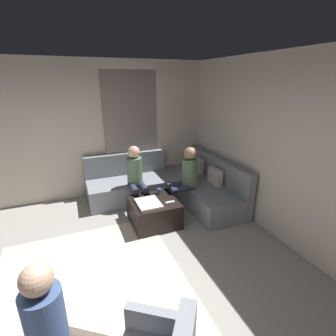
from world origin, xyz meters
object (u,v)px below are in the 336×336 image
Objects in this scene: sectional_couch at (171,186)px; person_on_armchair at (59,330)px; person_on_couch_back at (185,177)px; coffee_mug at (159,191)px; person_on_couch_side at (136,176)px; game_remote at (170,202)px; ottoman at (154,212)px.

person_on_armchair is (2.79, -2.03, 0.36)m from sectional_couch.
person_on_armchair is (2.28, -2.09, -0.01)m from person_on_couch_back.
sectional_couch is 0.63m from person_on_couch_back.
coffee_mug is 0.52m from person_on_couch_side.
person_on_armchair reaches higher than game_remote.
coffee_mug reaches higher than game_remote.
ottoman is 0.63× the size of person_on_couch_side.
person_on_couch_side is (-0.36, -0.80, 0.00)m from person_on_couch_back.
person_on_couch_side is (-0.77, -0.35, 0.23)m from game_remote.
game_remote is 0.66m from person_on_couch_back.
coffee_mug is 0.63× the size of game_remote.
person_on_couch_side is (-0.37, -0.31, 0.19)m from coffee_mug.
game_remote is at bearing -23.68° from sectional_couch.
coffee_mug is 2.78m from person_on_armchair.
ottoman is 8.00× the size of coffee_mug.
ottoman is 0.75m from person_on_couch_side.
sectional_couch is 1.01m from game_remote.
person_on_armchair is at bearing 64.06° from person_on_couch_side.
ottoman is 5.07× the size of game_remote.
game_remote is (0.40, 0.04, -0.04)m from coffee_mug.
person_on_couch_side is 1.02× the size of person_on_armchair.
coffee_mug is at bearing -40.48° from sectional_couch.
person_on_couch_side is (-0.59, -0.13, 0.45)m from ottoman.
person_on_couch_side is at bearing -168.00° from ottoman.
person_on_armchair is at bearing -34.52° from ottoman.
sectional_couch reaches higher than ottoman.
person_on_couch_back is at bearing 108.85° from ottoman.
sectional_couch is 2.16× the size of person_on_armchair.
person_on_armchair reaches higher than coffee_mug.
game_remote is (0.18, 0.22, 0.22)m from ottoman.
person_on_armchair reaches higher than ottoman.
sectional_couch reaches higher than game_remote.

